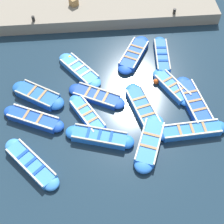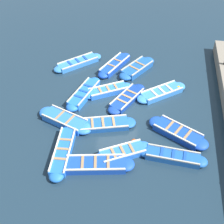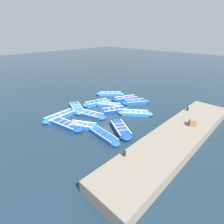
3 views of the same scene
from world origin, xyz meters
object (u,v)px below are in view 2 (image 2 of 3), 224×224
object	(u,v)px
boat_end_of_row	(95,165)
boat_bow_out	(103,125)
boat_near_quay	(65,120)
boat_outer_left	(84,94)
boat_mid_row	(127,98)
boat_outer_right	(178,133)
boat_alongside	(115,65)
boat_inner_gap	(137,68)
boat_stern_in	(78,63)
boat_far_corner	(108,91)
boat_broadside	(162,92)
boat_drifting	(63,151)
boat_tucked	(123,153)
buoy_orange_near	(178,88)
boat_centre	(173,157)
buoy_yellow_far	(134,142)

from	to	relation	value
boat_end_of_row	boat_bow_out	size ratio (longest dim) A/B	1.04
boat_near_quay	boat_end_of_row	world-z (taller)	boat_near_quay
boat_outer_left	boat_mid_row	bearing A→B (deg)	0.03
boat_outer_right	boat_alongside	xyz separation A→B (m)	(-4.41, 5.98, 0.00)
boat_inner_gap	boat_end_of_row	size ratio (longest dim) A/B	0.83
boat_end_of_row	boat_stern_in	xyz separation A→B (m)	(-3.01, 8.79, -0.02)
boat_mid_row	boat_far_corner	distance (m)	1.41
boat_outer_right	boat_broadside	distance (m)	3.58
boat_alongside	boat_inner_gap	bearing A→B (deg)	-5.22
boat_bow_out	boat_stern_in	bearing A→B (deg)	115.99
boat_outer_left	boat_stern_in	xyz separation A→B (m)	(-1.21, 3.41, -0.04)
boat_broadside	boat_end_of_row	xyz separation A→B (m)	(-3.04, -6.30, 0.01)
boat_drifting	boat_tucked	world-z (taller)	boat_drifting
boat_near_quay	boat_stern_in	xyz separation A→B (m)	(-0.66, 5.93, -0.03)
boat_tucked	boat_outer_right	bearing A→B (deg)	33.80
boat_broadside	boat_outer_right	bearing A→B (deg)	-73.48
boat_near_quay	boat_alongside	size ratio (longest dim) A/B	1.03
boat_end_of_row	boat_outer_right	bearing A→B (deg)	35.24
boat_alongside	boat_bow_out	size ratio (longest dim) A/B	0.92
boat_alongside	boat_bow_out	xyz separation A→B (m)	(0.23, -5.96, -0.04)
boat_tucked	buoy_orange_near	bearing A→B (deg)	64.18
boat_centre	buoy_yellow_far	bearing A→B (deg)	161.10
boat_outer_right	boat_tucked	distance (m)	3.40
boat_drifting	boat_alongside	xyz separation A→B (m)	(1.46, 8.26, -0.00)
boat_mid_row	boat_end_of_row	size ratio (longest dim) A/B	0.86
boat_drifting	buoy_yellow_far	bearing A→B (deg)	19.45
boat_inner_gap	boat_mid_row	bearing A→B (deg)	-95.35
buoy_yellow_far	boat_end_of_row	bearing A→B (deg)	-133.41
boat_drifting	boat_tucked	xyz separation A→B (m)	(3.05, 0.39, -0.02)
boat_drifting	buoy_orange_near	world-z (taller)	boat_drifting
boat_alongside	boat_tucked	world-z (taller)	boat_alongside
boat_stern_in	boat_bow_out	xyz separation A→B (m)	(2.88, -5.90, -0.01)
boat_far_corner	buoy_orange_near	xyz separation A→B (m)	(4.44, 0.92, -0.00)
boat_outer_right	buoy_yellow_far	distance (m)	2.53
boat_drifting	boat_broadside	xyz separation A→B (m)	(4.85, 5.72, -0.03)
boat_centre	boat_drifting	world-z (taller)	boat_drifting
boat_broadside	boat_far_corner	world-z (taller)	boat_far_corner
buoy_orange_near	boat_end_of_row	bearing A→B (deg)	-120.74
boat_broadside	boat_far_corner	distance (m)	3.41
boat_stern_in	boat_bow_out	size ratio (longest dim) A/B	0.86
boat_outer_left	boat_centre	size ratio (longest dim) A/B	1.04
boat_end_of_row	boat_bow_out	distance (m)	2.89
boat_inner_gap	buoy_yellow_far	distance (m)	6.88
boat_centre	boat_near_quay	world-z (taller)	boat_near_quay
boat_broadside	buoy_yellow_far	size ratio (longest dim) A/B	10.17
boat_broadside	boat_inner_gap	size ratio (longest dim) A/B	1.00
boat_mid_row	boat_near_quay	bearing A→B (deg)	-142.48
boat_centre	buoy_yellow_far	world-z (taller)	boat_centre
boat_near_quay	buoy_orange_near	world-z (taller)	boat_near_quay
boat_stern_in	boat_inner_gap	bearing A→B (deg)	-1.21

